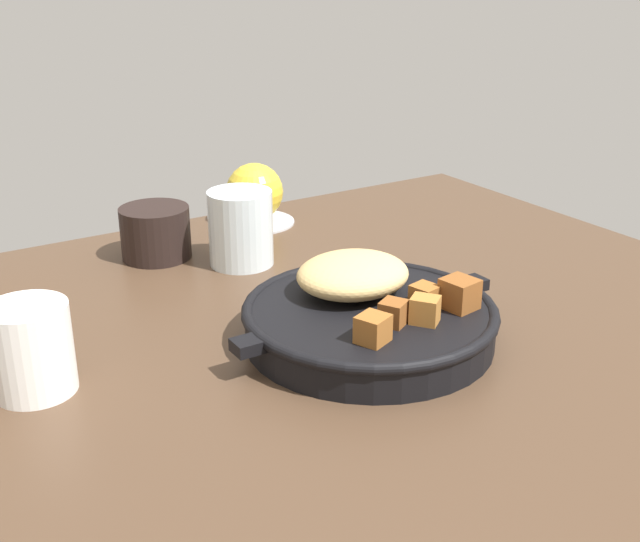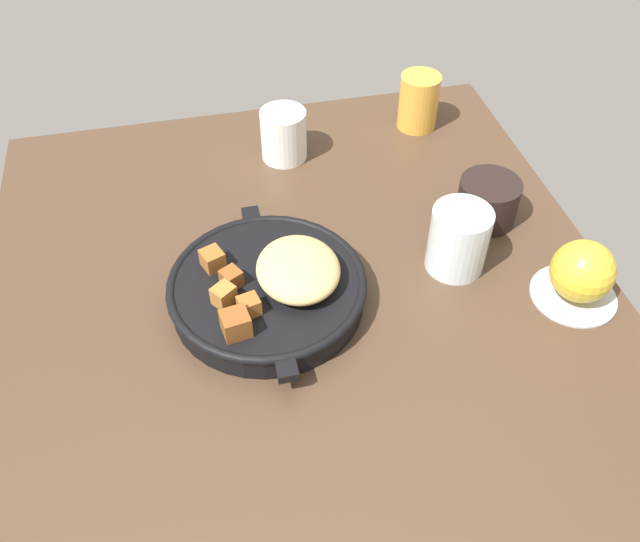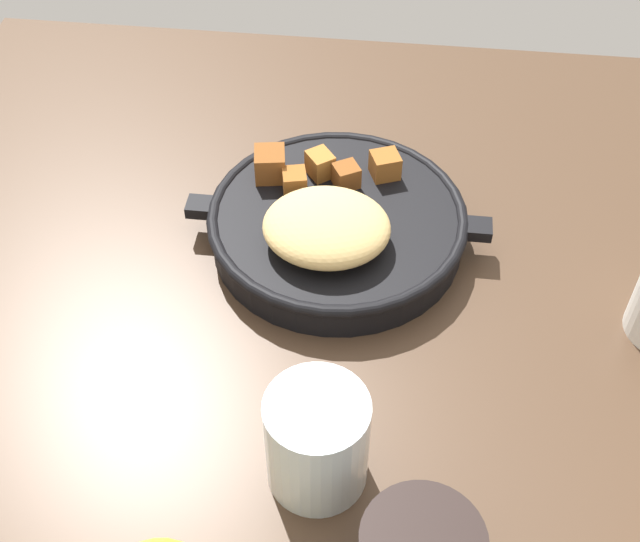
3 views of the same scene
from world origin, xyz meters
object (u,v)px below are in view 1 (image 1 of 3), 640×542
object	(u,v)px
water_glass_tall	(241,228)
red_apple	(255,192)
coffee_mug_dark	(155,233)
white_creamer_pitcher	(31,349)
cast_iron_skillet	(368,314)

from	to	relation	value
water_glass_tall	red_apple	bearing A→B (deg)	55.98
red_apple	water_glass_tall	size ratio (longest dim) A/B	0.87
water_glass_tall	coffee_mug_dark	xyz separation A→B (cm)	(-8.08, 7.73, -1.37)
red_apple	water_glass_tall	xyz separation A→B (cm)	(-8.88, -13.15, 0.01)
red_apple	water_glass_tall	world-z (taller)	water_glass_tall
water_glass_tall	white_creamer_pitcher	size ratio (longest dim) A/B	1.13
red_apple	coffee_mug_dark	xyz separation A→B (cm)	(-16.96, -5.42, -1.36)
coffee_mug_dark	white_creamer_pitcher	distance (cm)	33.47
red_apple	white_creamer_pitcher	distance (cm)	49.43
water_glass_tall	coffee_mug_dark	bearing A→B (deg)	136.27
cast_iron_skillet	water_glass_tall	xyz separation A→B (cm)	(-1.17, 25.36, 1.87)
cast_iron_skillet	coffee_mug_dark	world-z (taller)	cast_iron_skillet
cast_iron_skillet	white_creamer_pitcher	size ratio (longest dim) A/B	3.63
water_glass_tall	coffee_mug_dark	world-z (taller)	water_glass_tall
cast_iron_skillet	red_apple	size ratio (longest dim) A/B	3.68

